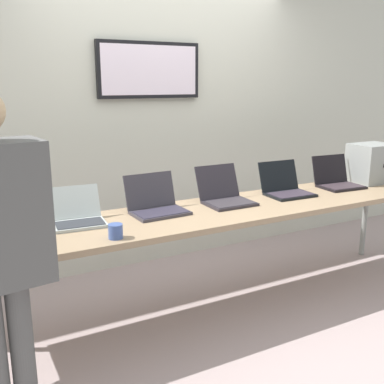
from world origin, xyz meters
TOP-DOWN VIEW (x-y plane):
  - ground at (0.00, 0.00)m, footprint 8.00×8.00m
  - back_wall at (-0.00, 1.13)m, footprint 8.00×0.11m
  - workbench at (0.00, 0.00)m, footprint 3.72×0.70m
  - equipment_box at (1.62, 0.12)m, footprint 0.37×0.31m
  - laptop_station_1 at (-1.06, 0.14)m, footprint 0.35×0.35m
  - laptop_station_2 at (-0.51, 0.13)m, footprint 0.39×0.34m
  - laptop_station_3 at (0.06, 0.13)m, footprint 0.35×0.37m
  - laptop_station_4 at (0.63, 0.12)m, footprint 0.38×0.35m
  - laptop_station_5 at (1.21, 0.13)m, footprint 0.38×0.35m
  - coffee_mug at (-0.93, -0.25)m, footprint 0.09×0.09m

SIDE VIEW (x-z plane):
  - ground at x=0.00m, z-range -0.04..0.00m
  - workbench at x=0.00m, z-range 0.34..1.12m
  - coffee_mug at x=-0.93m, z-range 0.78..0.87m
  - laptop_station_1 at x=-1.06m, z-range 0.72..0.94m
  - laptop_station_4 at x=0.63m, z-range 0.71..0.97m
  - laptop_station_2 at x=-0.51m, z-range 0.71..0.97m
  - laptop_station_5 at x=1.21m, z-range 0.71..0.97m
  - laptop_station_3 at x=0.06m, z-range 0.71..0.97m
  - equipment_box at x=1.62m, z-range 0.78..1.13m
  - back_wall at x=0.00m, z-range 0.01..2.66m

